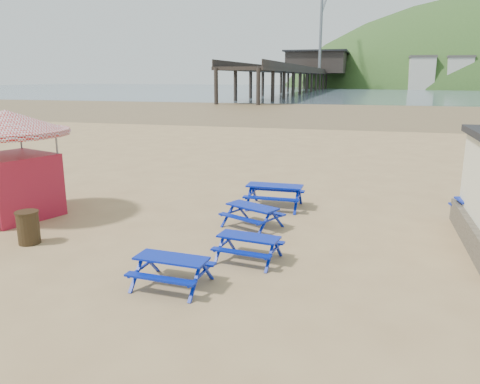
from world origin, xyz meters
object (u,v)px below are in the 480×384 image
(picnic_table_blue_a, at_px, (274,196))
(litter_bin, at_px, (28,227))
(picnic_table_blue_b, at_px, (252,216))
(ice_cream_kiosk, at_px, (9,151))

(picnic_table_blue_a, xyz_separation_m, litter_bin, (-5.96, -5.58, 0.07))
(picnic_table_blue_a, height_order, picnic_table_blue_b, picnic_table_blue_a)
(ice_cream_kiosk, height_order, litter_bin, ice_cream_kiosk)
(picnic_table_blue_b, height_order, ice_cream_kiosk, ice_cream_kiosk)
(picnic_table_blue_b, distance_m, litter_bin, 6.55)
(picnic_table_blue_a, bearing_deg, ice_cream_kiosk, -156.97)
(picnic_table_blue_b, bearing_deg, picnic_table_blue_a, 109.84)
(ice_cream_kiosk, bearing_deg, litter_bin, -24.34)
(picnic_table_blue_a, distance_m, ice_cream_kiosk, 9.09)
(picnic_table_blue_a, distance_m, picnic_table_blue_b, 2.45)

